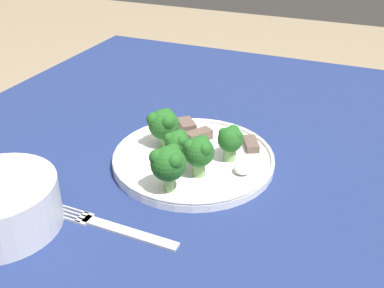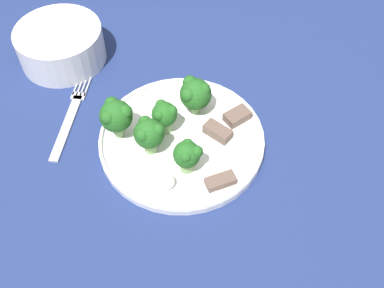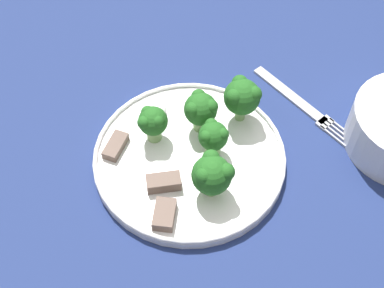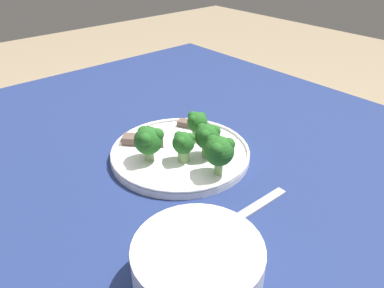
{
  "view_description": "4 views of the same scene",
  "coord_description": "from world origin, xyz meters",
  "views": [
    {
      "loc": [
        -0.59,
        -0.23,
        1.14
      ],
      "look_at": [
        -0.0,
        0.02,
        0.77
      ],
      "focal_mm": 42.0,
      "sensor_mm": 36.0,
      "label": 1
    },
    {
      "loc": [
        0.05,
        -0.42,
        1.32
      ],
      "look_at": [
        0.0,
        -0.01,
        0.77
      ],
      "focal_mm": 42.0,
      "sensor_mm": 36.0,
      "label": 2
    },
    {
      "loc": [
        0.25,
        0.32,
        1.36
      ],
      "look_at": [
        -0.01,
        0.02,
        0.8
      ],
      "focal_mm": 50.0,
      "sensor_mm": 36.0,
      "label": 3
    },
    {
      "loc": [
        -0.48,
        0.39,
        1.13
      ],
      "look_at": [
        -0.04,
        -0.0,
        0.78
      ],
      "focal_mm": 35.0,
      "sensor_mm": 36.0,
      "label": 4
    }
  ],
  "objects": [
    {
      "name": "meat_slice_rear_slice",
      "position": [
        0.07,
        0.06,
        0.77
      ],
      "size": [
        0.05,
        0.05,
        0.02
      ],
      "color": "brown",
      "rests_on": "dinner_plate"
    },
    {
      "name": "cream_bowl",
      "position": [
        -0.26,
        0.18,
        0.78
      ],
      "size": [
        0.15,
        0.15,
        0.07
      ],
      "color": "silver",
      "rests_on": "table"
    },
    {
      "name": "meat_slice_middle_slice",
      "position": [
        0.04,
        0.02,
        0.77
      ],
      "size": [
        0.05,
        0.04,
        0.02
      ],
      "color": "brown",
      "rests_on": "dinner_plate"
    },
    {
      "name": "dinner_plate",
      "position": [
        -0.02,
        0.01,
        0.76
      ],
      "size": [
        0.26,
        0.26,
        0.02
      ],
      "color": "white",
      "rests_on": "table"
    },
    {
      "name": "meat_slice_front_slice",
      "position": [
        0.05,
        -0.07,
        0.77
      ],
      "size": [
        0.05,
        0.04,
        0.01
      ],
      "color": "brown",
      "rests_on": "dinner_plate"
    },
    {
      "name": "broccoli_floret_front_left",
      "position": [
        -0.0,
        0.07,
        0.8
      ],
      "size": [
        0.05,
        0.05,
        0.07
      ],
      "color": "#7FA866",
      "rests_on": "dinner_plate"
    },
    {
      "name": "broccoli_floret_back_left",
      "position": [
        0.0,
        -0.05,
        0.79
      ],
      "size": [
        0.04,
        0.04,
        0.06
      ],
      "color": "#7FA866",
      "rests_on": "dinner_plate"
    },
    {
      "name": "sauce_dollop",
      "position": [
        -0.03,
        -0.08,
        0.77
      ],
      "size": [
        0.03,
        0.03,
        0.02
      ],
      "color": "white",
      "rests_on": "dinner_plate"
    },
    {
      "name": "broccoli_floret_center_back",
      "position": [
        -0.11,
        0.01,
        0.81
      ],
      "size": [
        0.05,
        0.05,
        0.07
      ],
      "color": "#7FA866",
      "rests_on": "dinner_plate"
    },
    {
      "name": "fork",
      "position": [
        -0.21,
        0.05,
        0.75
      ],
      "size": [
        0.02,
        0.19,
        0.0
      ],
      "color": "#B2B2B7",
      "rests_on": "table"
    },
    {
      "name": "table",
      "position": [
        0.0,
        0.0,
        0.65
      ],
      "size": [
        1.13,
        1.03,
        0.75
      ],
      "color": "navy",
      "rests_on": "ground_plane"
    },
    {
      "name": "broccoli_floret_near_rim_left",
      "position": [
        -0.04,
        0.03,
        0.79
      ],
      "size": [
        0.04,
        0.04,
        0.06
      ],
      "color": "#7FA866",
      "rests_on": "dinner_plate"
    },
    {
      "name": "broccoli_floret_center_left",
      "position": [
        -0.06,
        -0.02,
        0.8
      ],
      "size": [
        0.05,
        0.05,
        0.06
      ],
      "color": "#7FA866",
      "rests_on": "dinner_plate"
    }
  ]
}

